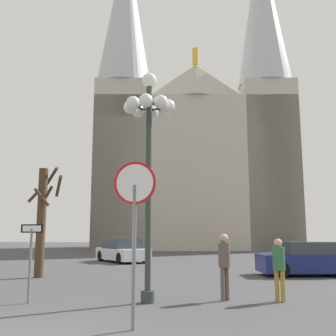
{
  "coord_description": "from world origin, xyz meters",
  "views": [
    {
      "loc": [
        3.14,
        -6.23,
        1.83
      ],
      "look_at": [
        0.32,
        18.69,
        5.86
      ],
      "focal_mm": 42.18,
      "sensor_mm": 36.0,
      "label": 1
    }
  ],
  "objects": [
    {
      "name": "pedestrian_standing",
      "position": [
        4.86,
        4.79,
        0.98
      ],
      "size": [
        0.32,
        0.32,
        1.63
      ],
      "color": "olive",
      "rests_on": "ground"
    },
    {
      "name": "street_lamp",
      "position": [
        1.42,
        4.24,
        4.55
      ],
      "size": [
        1.45,
        1.45,
        6.25
      ],
      "color": "#2D3833",
      "rests_on": "ground"
    },
    {
      "name": "parked_car_far_white",
      "position": [
        -2.41,
        17.81,
        0.66
      ],
      "size": [
        3.97,
        4.34,
        1.41
      ],
      "color": "silver",
      "rests_on": "ground"
    },
    {
      "name": "one_way_arrow_sign",
      "position": [
        -1.62,
        3.83,
        1.28
      ],
      "size": [
        0.64,
        0.11,
        2.01
      ],
      "color": "slate",
      "rests_on": "ground"
    },
    {
      "name": "cathedral",
      "position": [
        1.19,
        36.16,
        11.65
      ],
      "size": [
        21.66,
        14.02,
        35.8
      ],
      "color": "#BCB5A5",
      "rests_on": "ground"
    },
    {
      "name": "bare_tree",
      "position": [
        -3.83,
        9.37,
        2.4
      ],
      "size": [
        1.61,
        1.34,
        4.51
      ],
      "color": "#473323",
      "rests_on": "ground"
    },
    {
      "name": "pedestrian_walking",
      "position": [
        3.42,
        4.78,
        1.07
      ],
      "size": [
        0.32,
        0.32,
        1.76
      ],
      "color": "#594C47",
      "rests_on": "ground"
    },
    {
      "name": "parked_car_near_navy",
      "position": [
        7.09,
        11.3,
        0.66
      ],
      "size": [
        4.22,
        2.31,
        1.4
      ],
      "color": "navy",
      "rests_on": "ground"
    },
    {
      "name": "stop_sign",
      "position": [
        1.62,
        1.38,
        2.27
      ],
      "size": [
        0.85,
        0.09,
        3.2
      ],
      "color": "slate",
      "rests_on": "ground"
    }
  ]
}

